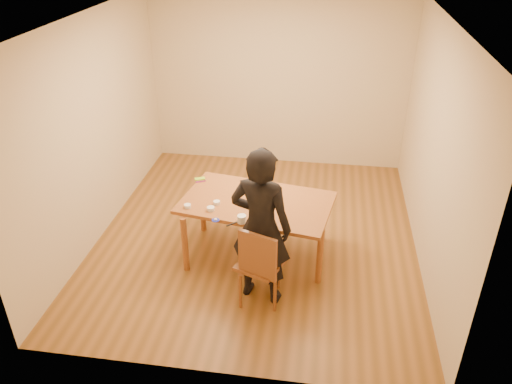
# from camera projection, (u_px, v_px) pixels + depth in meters

# --- Properties ---
(room_shell) EXTENTS (4.00, 4.50, 2.70)m
(room_shell) POSITION_uv_depth(u_px,v_px,m) (261.00, 128.00, 6.11)
(room_shell) COLOR brown
(room_shell) RESTS_ON ground
(dining_table) EXTENTS (1.85, 1.28, 0.04)m
(dining_table) POSITION_uv_depth(u_px,v_px,m) (257.00, 203.00, 5.76)
(dining_table) COLOR brown
(dining_table) RESTS_ON floor
(dining_chair) EXTENTS (0.55, 0.55, 0.04)m
(dining_chair) POSITION_uv_depth(u_px,v_px,m) (260.00, 264.00, 5.21)
(dining_chair) COLOR brown
(dining_chair) RESTS_ON floor
(cake_plate) EXTENTS (0.30, 0.30, 0.02)m
(cake_plate) POSITION_uv_depth(u_px,v_px,m) (263.00, 201.00, 5.74)
(cake_plate) COLOR #AB0B15
(cake_plate) RESTS_ON dining_table
(cake) EXTENTS (0.21, 0.21, 0.07)m
(cake) POSITION_uv_depth(u_px,v_px,m) (263.00, 197.00, 5.71)
(cake) COLOR white
(cake) RESTS_ON cake_plate
(frosting_dome) EXTENTS (0.21, 0.21, 0.03)m
(frosting_dome) POSITION_uv_depth(u_px,v_px,m) (263.00, 194.00, 5.69)
(frosting_dome) COLOR white
(frosting_dome) RESTS_ON cake
(frosting_tub) EXTENTS (0.10, 0.10, 0.09)m
(frosting_tub) POSITION_uv_depth(u_px,v_px,m) (242.00, 219.00, 5.34)
(frosting_tub) COLOR white
(frosting_tub) RESTS_ON dining_table
(frosting_lid) EXTENTS (0.09, 0.09, 0.01)m
(frosting_lid) POSITION_uv_depth(u_px,v_px,m) (216.00, 220.00, 5.39)
(frosting_lid) COLOR #1922A7
(frosting_lid) RESTS_ON dining_table
(frosting_dollop) EXTENTS (0.04, 0.04, 0.02)m
(frosting_dollop) POSITION_uv_depth(u_px,v_px,m) (216.00, 219.00, 5.39)
(frosting_dollop) COLOR white
(frosting_dollop) RESTS_ON frosting_lid
(ramekin_green) EXTENTS (0.09, 0.09, 0.04)m
(ramekin_green) POSITION_uv_depth(u_px,v_px,m) (211.00, 209.00, 5.57)
(ramekin_green) COLOR white
(ramekin_green) RESTS_ON dining_table
(ramekin_yellow) EXTENTS (0.08, 0.08, 0.04)m
(ramekin_yellow) POSITION_uv_depth(u_px,v_px,m) (217.00, 203.00, 5.69)
(ramekin_yellow) COLOR white
(ramekin_yellow) RESTS_ON dining_table
(ramekin_multi) EXTENTS (0.08, 0.08, 0.04)m
(ramekin_multi) POSITION_uv_depth(u_px,v_px,m) (188.00, 206.00, 5.62)
(ramekin_multi) COLOR white
(ramekin_multi) RESTS_ON dining_table
(candy_box_pink) EXTENTS (0.14, 0.11, 0.02)m
(candy_box_pink) POSITION_uv_depth(u_px,v_px,m) (200.00, 180.00, 6.17)
(candy_box_pink) COLOR #CD3083
(candy_box_pink) RESTS_ON dining_table
(candy_box_green) EXTENTS (0.14, 0.11, 0.02)m
(candy_box_green) POSITION_uv_depth(u_px,v_px,m) (200.00, 179.00, 6.17)
(candy_box_green) COLOR green
(candy_box_green) RESTS_ON candy_box_pink
(spatula) EXTENTS (0.12, 0.12, 0.01)m
(spatula) POSITION_uv_depth(u_px,v_px,m) (232.00, 224.00, 5.33)
(spatula) COLOR black
(spatula) RESTS_ON dining_table
(person) EXTENTS (0.72, 0.55, 1.76)m
(person) POSITION_uv_depth(u_px,v_px,m) (261.00, 227.00, 5.04)
(person) COLOR black
(person) RESTS_ON floor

